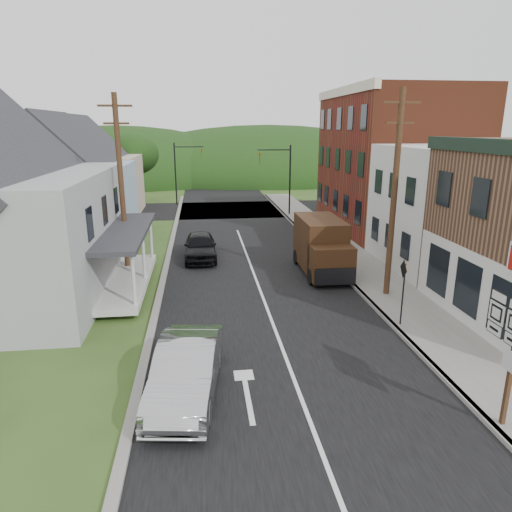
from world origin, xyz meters
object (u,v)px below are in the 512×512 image
object	(u,v)px
dark_sedan	(200,246)
delivery_van	(322,247)
silver_sedan	(187,371)
warning_sign	(403,284)

from	to	relation	value
dark_sedan	delivery_van	bearing A→B (deg)	-29.35
silver_sedan	warning_sign	world-z (taller)	warning_sign
warning_sign	dark_sedan	bearing A→B (deg)	130.87
dark_sedan	warning_sign	xyz separation A→B (m)	(7.53, -10.49, 1.03)
dark_sedan	delivery_van	size ratio (longest dim) A/B	0.88
delivery_van	warning_sign	size ratio (longest dim) A/B	1.98
silver_sedan	dark_sedan	world-z (taller)	silver_sedan
silver_sedan	delivery_van	bearing A→B (deg)	65.18
silver_sedan	warning_sign	size ratio (longest dim) A/B	1.86
dark_sedan	delivery_van	world-z (taller)	delivery_van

